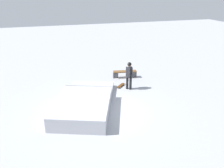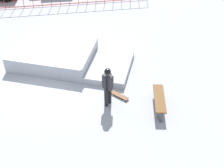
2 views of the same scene
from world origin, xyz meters
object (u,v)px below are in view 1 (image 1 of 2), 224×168
at_px(skate_ramp, 85,103).
at_px(skateboard, 121,85).
at_px(skater, 129,74).
at_px(park_bench, 125,73).

height_order(skate_ramp, skateboard, skate_ramp).
xyz_separation_m(skater, park_bench, (1.94, -0.43, -0.65)).
bearing_deg(skater, skateboard, 77.21).
relative_size(skate_ramp, park_bench, 3.63).
relative_size(skater, skateboard, 2.43).
bearing_deg(skateboard, park_bench, 15.81).
bearing_deg(skate_ramp, skater, -40.32).
xyz_separation_m(skate_ramp, skater, (1.71, -3.07, 0.69)).
distance_m(skate_ramp, park_bench, 5.06).
xyz_separation_m(skate_ramp, skateboard, (2.23, -2.72, -0.24)).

